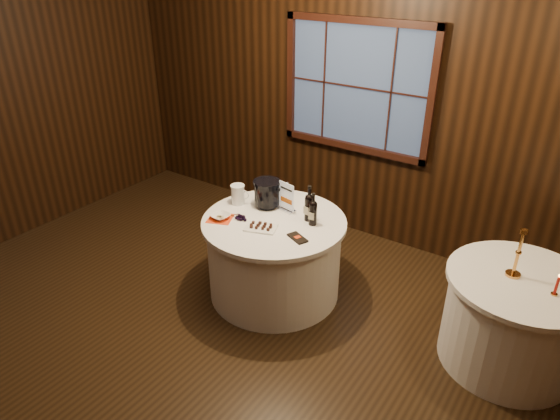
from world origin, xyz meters
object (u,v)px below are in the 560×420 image
Objects in this scene: sign_stand at (287,201)px; ice_bucket at (267,193)px; main_table at (274,257)px; red_candle at (556,287)px; grape_bunch at (241,217)px; side_table at (513,320)px; glass_pitcher at (238,194)px; cracker_bowl at (220,216)px; port_bottle_right at (313,211)px; port_bottle_left at (309,205)px; brass_candlestick at (517,259)px; chocolate_box at (297,238)px; chocolate_plate at (261,227)px.

sign_stand is 1.13× the size of ice_bucket.
main_table is 2.26m from red_candle.
ice_bucket reaches higher than grape_bunch.
side_table is 5.74× the size of glass_pitcher.
glass_pitcher is at bearing -152.06° from sign_stand.
side_table is 0.50m from red_candle.
grape_bunch is 1.12× the size of cracker_bowl.
ice_bucket is (-2.20, -0.12, 0.52)m from side_table.
main_table is 0.62m from port_bottle_right.
port_bottle_left is (-1.75, -0.13, 0.52)m from side_table.
port_bottle_left is 1.68m from brass_candlestick.
port_bottle_left reaches higher than cracker_bowl.
port_bottle_left is 0.61m from grape_bunch.
side_table is 2.52m from glass_pitcher.
side_table is 2.27m from ice_bucket.
red_candle is at bearing 8.77° from grape_bunch.
ice_bucket is 1.36× the size of glass_pitcher.
port_bottle_left is 0.72m from glass_pitcher.
sign_stand is (-2.00, -0.09, 0.48)m from side_table.
main_table is 0.50m from grape_bunch.
chocolate_box is at bearing -163.87° from brass_candlestick.
glass_pitcher is (-0.25, -0.11, -0.04)m from ice_bucket.
sign_stand is 0.41m from chocolate_plate.
glass_pitcher reaches higher than red_candle.
side_table is at bearing 12.86° from cracker_bowl.
brass_candlestick is at bearing -16.08° from glass_pitcher.
grape_bunch is (-0.24, -0.36, -0.08)m from sign_stand.
red_candle is (2.21, 0.01, -0.03)m from sign_stand.
grape_bunch is 0.48× the size of brass_candlestick.
sign_stand is at bearing 7.39° from ice_bucket.
main_table is 0.52m from sign_stand.
ice_bucket is at bearing 172.16° from chocolate_box.
glass_pitcher is at bearing 177.09° from port_bottle_right.
chocolate_box is at bearing -65.57° from port_bottle_left.
grape_bunch is (-0.04, -0.34, -0.11)m from ice_bucket.
ice_bucket reaches higher than red_candle.
port_bottle_right is (0.32, -0.08, 0.03)m from sign_stand.
ice_bucket is 0.36m from grape_bunch.
brass_candlestick is at bearing 177.93° from side_table.
sign_stand is 1.71× the size of red_candle.
port_bottle_left is at bearing 34.10° from grape_bunch.
chocolate_plate reaches higher than chocolate_box.
chocolate_box is (-1.66, -0.45, 0.39)m from side_table.
port_bottle_right is 0.77× the size of brass_candlestick.
port_bottle_left is 0.09m from port_bottle_right.
side_table is 1.76m from chocolate_box.
port_bottle_left reaches higher than glass_pitcher.
chocolate_plate is (-0.25, -0.37, -0.13)m from port_bottle_left.
chocolate_plate is (0.20, -0.37, -0.12)m from ice_bucket.
port_bottle_left is 1.28× the size of ice_bucket.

